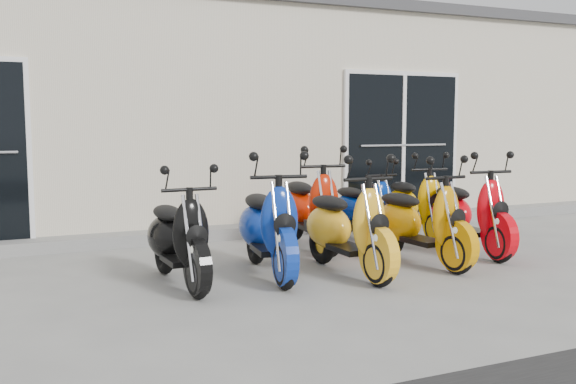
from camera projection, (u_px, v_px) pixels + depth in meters
name	position (u px, v px, depth m)	size (l,w,h in m)	color
ground	(310.00, 267.00, 6.91)	(80.00, 80.00, 0.00)	gray
building	(184.00, 119.00, 11.46)	(14.00, 6.00, 3.20)	beige
roof_cap	(183.00, 23.00, 11.28)	(14.20, 6.20, 0.16)	#3F3F42
front_step	(246.00, 231.00, 8.74)	(14.00, 0.40, 0.15)	gray
door_right	(402.00, 141.00, 9.79)	(2.02, 0.08, 2.22)	black
scooter_front_black	(178.00, 224.00, 6.07)	(0.58, 1.60, 1.18)	black
scooter_front_blue	(268.00, 213.00, 6.46)	(0.63, 1.74, 1.28)	#0B2C96
scooter_front_orange_a	(347.00, 214.00, 6.51)	(0.62, 1.69, 1.25)	yellow
scooter_front_orange_b	(421.00, 209.00, 6.98)	(0.60, 1.64, 1.21)	orange
scooter_front_red	(470.00, 202.00, 7.56)	(0.61, 1.67, 1.23)	red
scooter_back_red	(310.00, 196.00, 7.86)	(0.63, 1.74, 1.29)	red
scooter_back_blue	(365.00, 199.00, 8.33)	(0.54, 1.49, 1.10)	navy
scooter_back_yellow	(415.00, 194.00, 8.58)	(0.58, 1.59, 1.17)	#F8AD00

